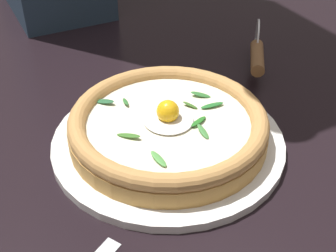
# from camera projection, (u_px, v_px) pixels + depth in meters

# --- Properties ---
(ground_plane) EXTENTS (2.40, 2.40, 0.03)m
(ground_plane) POSITION_uv_depth(u_px,v_px,m) (176.00, 162.00, 0.62)
(ground_plane) COLOR black
(ground_plane) RESTS_ON ground
(pizza_plate) EXTENTS (0.32, 0.32, 0.01)m
(pizza_plate) POSITION_uv_depth(u_px,v_px,m) (168.00, 141.00, 0.63)
(pizza_plate) COLOR white
(pizza_plate) RESTS_ON ground
(pizza) EXTENTS (0.27, 0.27, 0.06)m
(pizza) POSITION_uv_depth(u_px,v_px,m) (168.00, 125.00, 0.61)
(pizza) COLOR #C99348
(pizza) RESTS_ON pizza_plate
(pizza_cutter) EXTENTS (0.13, 0.10, 0.07)m
(pizza_cutter) POSITION_uv_depth(u_px,v_px,m) (257.00, 52.00, 0.77)
(pizza_cutter) COLOR silver
(pizza_cutter) RESTS_ON ground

